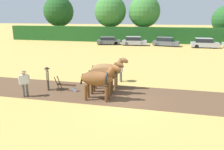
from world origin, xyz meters
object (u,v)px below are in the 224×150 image
parked_car_far_left (108,41)px  draft_horse_lead_left (98,79)px  parked_car_left (134,41)px  parked_car_center_left (166,42)px  tree_far_left (59,12)px  plow (68,87)px  tree_center_left (144,11)px  draft_horse_trail_left (108,70)px  farmer_beside_team (121,70)px  parked_car_center (204,43)px  tree_left (110,11)px  farmer_at_plow (48,77)px  farmer_onlooker_left (24,81)px  draft_horse_lead_right (103,75)px

parked_car_far_left → draft_horse_lead_left: bearing=-89.4°
parked_car_left → parked_car_center_left: parked_car_left is taller
tree_far_left → plow: bearing=-63.8°
tree_far_left → tree_center_left: tree_far_left is taller
draft_horse_trail_left → parked_car_left: size_ratio=0.65×
draft_horse_trail_left → parked_car_left: (-0.99, 24.51, -0.65)m
tree_center_left → farmer_beside_team: tree_center_left is taller
tree_center_left → draft_horse_lead_left: tree_center_left is taller
parked_car_center → tree_left: bearing=157.6°
parked_car_center → parked_car_far_left: bearing=178.3°
farmer_beside_team → parked_car_center: (10.20, 22.12, -0.24)m
farmer_at_plow → farmer_beside_team: size_ratio=0.99×
farmer_beside_team → tree_left: bearing=82.3°
tree_left → tree_center_left: size_ratio=1.02×
farmer_onlooker_left → parked_car_left: bearing=132.2°
draft_horse_lead_right → parked_car_center: bearing=67.0°
draft_horse_lead_left → draft_horse_trail_left: (0.02, 2.38, 0.00)m
tree_left → draft_horse_lead_right: bearing=-77.9°
plow → farmer_beside_team: 4.56m
parked_car_far_left → parked_car_center: bearing=-13.2°
farmer_at_plow → plow: bearing=-25.2°
draft_horse_lead_right → parked_car_left: (-0.98, 25.70, -0.59)m
parked_car_center → parked_car_center_left: bearing=172.3°
parked_car_center → tree_far_left: bearing=163.9°
farmer_beside_team → farmer_onlooker_left: size_ratio=0.95×
plow → farmer_onlooker_left: farmer_onlooker_left is taller
farmer_at_plow → parked_car_center_left: 27.59m
draft_horse_lead_left → parked_car_center_left: bearing=80.7°
draft_horse_trail_left → plow: size_ratio=1.78×
tree_far_left → tree_center_left: bearing=-3.0°
draft_horse_lead_left → farmer_beside_team: (0.68, 4.28, -0.42)m
draft_horse_lead_left → parked_car_far_left: bearing=102.4°
draft_horse_trail_left → parked_car_left: bearing=92.6°
tree_left → parked_car_far_left: bearing=-80.0°
plow → parked_car_center: (13.50, 25.20, 0.44)m
parked_car_far_left → draft_horse_lead_right: bearing=-88.9°
farmer_at_plow → farmer_beside_team: farmer_beside_team is taller
parked_car_far_left → draft_horse_trail_left: bearing=-88.3°
parked_car_center_left → draft_horse_trail_left: bearing=-90.1°
draft_horse_lead_right → plow: bearing=180.0°
parked_car_center_left → parked_car_center: parked_car_center is taller
tree_left → parked_car_center: bearing=-22.4°
farmer_at_plow → farmer_onlooker_left: size_ratio=0.94×
farmer_beside_team → draft_horse_lead_right: bearing=-124.3°
farmer_at_plow → parked_car_center_left: farmer_at_plow is taller
farmer_onlooker_left → tree_far_left: bearing=162.5°
draft_horse_trail_left → parked_car_center_left: bearing=79.9°
tree_left → farmer_onlooker_left: (2.02, -34.23, -5.01)m
parked_car_center_left → parked_car_center: (6.27, -0.84, 0.02)m
parked_car_far_left → parked_car_left: 4.78m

